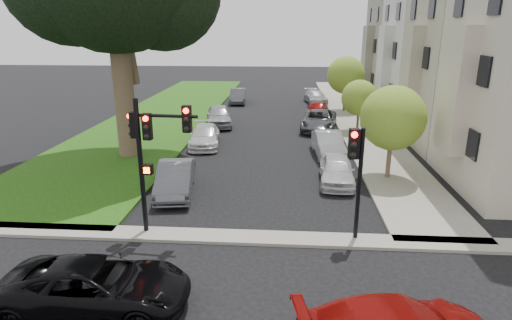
# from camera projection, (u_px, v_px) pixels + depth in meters

# --- Properties ---
(ground) EXTENTS (140.00, 140.00, 0.00)m
(ground) POSITION_uv_depth(u_px,v_px,m) (244.00, 270.00, 13.22)
(ground) COLOR black
(ground) RESTS_ON ground
(grass_strip) EXTENTS (8.00, 44.00, 0.12)m
(grass_strip) POSITION_uv_depth(u_px,v_px,m) (168.00, 113.00, 36.66)
(grass_strip) COLOR #17420F
(grass_strip) RESTS_ON ground
(sidewalk_right) EXTENTS (3.50, 44.00, 0.12)m
(sidewalk_right) POSITION_uv_depth(u_px,v_px,m) (353.00, 116.00, 35.57)
(sidewalk_right) COLOR gray
(sidewalk_right) RESTS_ON ground
(sidewalk_cross) EXTENTS (60.00, 1.00, 0.12)m
(sidewalk_cross) POSITION_uv_depth(u_px,v_px,m) (250.00, 238.00, 15.10)
(sidewalk_cross) COLOR gray
(sidewalk_cross) RESTS_ON ground
(house_b) EXTENTS (7.70, 7.55, 15.97)m
(house_b) POSITION_uv_depth(u_px,v_px,m) (481.00, 31.00, 25.03)
(house_b) COLOR tan
(house_b) RESTS_ON ground
(house_c) EXTENTS (7.70, 7.55, 15.97)m
(house_c) POSITION_uv_depth(u_px,v_px,m) (438.00, 30.00, 32.17)
(house_c) COLOR beige
(house_c) RESTS_ON ground
(house_d) EXTENTS (7.70, 7.55, 15.97)m
(house_d) POSITION_uv_depth(u_px,v_px,m) (411.00, 29.00, 39.31)
(house_d) COLOR gray
(house_d) RESTS_ON ground
(small_tree_a) EXTENTS (3.08, 3.08, 4.61)m
(small_tree_a) POSITION_uv_depth(u_px,v_px,m) (393.00, 118.00, 20.11)
(small_tree_a) COLOR brown
(small_tree_a) RESTS_ON ground
(small_tree_b) EXTENTS (2.48, 2.48, 3.72)m
(small_tree_b) POSITION_uv_depth(u_px,v_px,m) (359.00, 98.00, 29.50)
(small_tree_b) COLOR brown
(small_tree_b) RESTS_ON ground
(small_tree_c) EXTENTS (3.20, 3.20, 4.80)m
(small_tree_c) POSITION_uv_depth(u_px,v_px,m) (346.00, 75.00, 36.62)
(small_tree_c) COLOR brown
(small_tree_c) RESTS_ON ground
(traffic_signal_main) EXTENTS (2.40, 0.62, 4.92)m
(traffic_signal_main) POSITION_uv_depth(u_px,v_px,m) (150.00, 143.00, 14.56)
(traffic_signal_main) COLOR black
(traffic_signal_main) RESTS_ON ground
(traffic_signal_secondary) EXTENTS (0.54, 0.43, 4.05)m
(traffic_signal_secondary) POSITION_uv_depth(u_px,v_px,m) (357.00, 164.00, 14.21)
(traffic_signal_secondary) COLOR black
(traffic_signal_secondary) RESTS_ON ground
(car_cross_near) EXTENTS (5.01, 2.48, 1.37)m
(car_cross_near) POSITION_uv_depth(u_px,v_px,m) (96.00, 286.00, 11.20)
(car_cross_near) COLOR black
(car_cross_near) RESTS_ON ground
(car_parked_0) EXTENTS (1.80, 4.01, 1.34)m
(car_parked_0) POSITION_uv_depth(u_px,v_px,m) (337.00, 170.00, 20.33)
(car_parked_0) COLOR silver
(car_parked_0) RESTS_ON ground
(car_parked_1) EXTENTS (1.80, 4.31, 1.39)m
(car_parked_1) POSITION_uv_depth(u_px,v_px,m) (328.00, 144.00, 24.61)
(car_parked_1) COLOR #999BA0
(car_parked_1) RESTS_ON ground
(car_parked_2) EXTENTS (3.05, 5.37, 1.41)m
(car_parked_2) POSITION_uv_depth(u_px,v_px,m) (319.00, 120.00, 30.85)
(car_parked_2) COLOR #3F4247
(car_parked_2) RESTS_ON ground
(car_parked_3) EXTENTS (2.20, 3.95, 1.27)m
(car_parked_3) POSITION_uv_depth(u_px,v_px,m) (317.00, 109.00, 35.50)
(car_parked_3) COLOR maroon
(car_parked_3) RESTS_ON ground
(car_parked_4) EXTENTS (2.36, 4.57, 1.27)m
(car_parked_4) POSITION_uv_depth(u_px,v_px,m) (316.00, 97.00, 41.61)
(car_parked_4) COLOR #999BA0
(car_parked_4) RESTS_ON ground
(car_parked_5) EXTENTS (2.14, 4.45, 1.41)m
(car_parked_5) POSITION_uv_depth(u_px,v_px,m) (175.00, 179.00, 19.03)
(car_parked_5) COLOR #3F4247
(car_parked_5) RESTS_ON ground
(car_parked_6) EXTENTS (2.30, 4.59, 1.28)m
(car_parked_6) POSITION_uv_depth(u_px,v_px,m) (205.00, 136.00, 26.73)
(car_parked_6) COLOR silver
(car_parked_6) RESTS_ON ground
(car_parked_7) EXTENTS (2.65, 4.77, 1.54)m
(car_parked_7) POSITION_uv_depth(u_px,v_px,m) (219.00, 116.00, 32.15)
(car_parked_7) COLOR #999BA0
(car_parked_7) RESTS_ON ground
(car_parked_9) EXTENTS (1.74, 4.29, 1.39)m
(car_parked_9) POSITION_uv_depth(u_px,v_px,m) (238.00, 96.00, 41.70)
(car_parked_9) COLOR #3F4247
(car_parked_9) RESTS_ON ground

